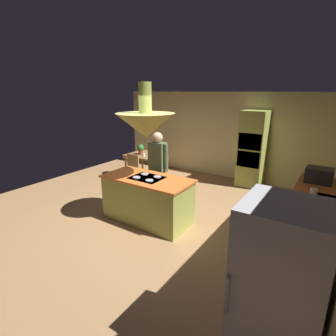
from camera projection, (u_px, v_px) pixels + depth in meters
ground at (154, 217)px, 5.57m from camera, size 8.16×8.16×0.00m
wall_back at (221, 135)px, 7.96m from camera, size 6.80×0.10×2.55m
kitchen_island at (147, 199)px, 5.28m from camera, size 1.81×0.87×0.95m
counter_run_right at (310, 220)px, 4.41m from camera, size 0.73×2.54×0.93m
oven_tower at (252, 149)px, 7.12m from camera, size 0.66×0.62×2.08m
refrigerator at (277, 292)px, 2.33m from camera, size 0.72×0.74×1.71m
dining_table at (146, 158)px, 7.81m from camera, size 1.03×0.91×0.76m
person_at_island at (158, 165)px, 5.82m from camera, size 0.53×0.23×1.72m
range_hood at (146, 124)px, 4.85m from camera, size 1.10×1.10×1.00m
pendant_light_over_table at (145, 117)px, 7.46m from camera, size 0.32×0.32×0.82m
chair_facing_island at (131, 168)px, 7.31m from camera, size 0.40×0.40×0.87m
chair_by_back_wall at (159, 158)px, 8.39m from camera, size 0.40×0.40×0.87m
potted_plant_on_table at (141, 149)px, 7.71m from camera, size 0.20×0.20×0.30m
cup_on_table at (144, 155)px, 7.52m from camera, size 0.07×0.07×0.09m
canister_flour at (310, 203)px, 3.75m from camera, size 0.11×0.11×0.19m
canister_sugar at (311, 200)px, 3.90m from camera, size 0.13×0.13×0.16m
canister_tea at (313, 195)px, 4.04m from camera, size 0.11×0.11×0.21m
microwave_on_counter at (319, 175)px, 4.84m from camera, size 0.46×0.36×0.28m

